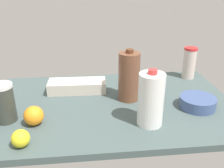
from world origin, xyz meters
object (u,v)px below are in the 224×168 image
mixing_bowl (198,102)px  orange_near_front (34,116)px  tumbler_cup (189,63)px  milk_jug (151,99)px  chocolate_milk_jug (129,76)px  shaker_bottle (4,103)px  lemon_far_back (21,138)px  egg_carton (77,86)px

mixing_bowl → orange_near_front: size_ratio=2.04×
tumbler_cup → milk_jug: bearing=-126.8°
tumbler_cup → orange_near_front: bearing=-152.6°
chocolate_milk_jug → shaker_bottle: chocolate_milk_jug is taller
tumbler_cup → shaker_bottle: tumbler_cup is taller
shaker_bottle → lemon_far_back: 22.30cm
egg_carton → chocolate_milk_jug: 30.01cm
shaker_bottle → lemon_far_back: shaker_bottle is taller
tumbler_cup → milk_jug: milk_jug is taller
egg_carton → chocolate_milk_jug: chocolate_milk_jug is taller
milk_jug → lemon_far_back: bearing=-168.8°
lemon_far_back → egg_carton: bearing=66.7°
orange_near_front → lemon_far_back: bearing=-98.7°
tumbler_cup → egg_carton: bearing=-169.2°
mixing_bowl → egg_carton: egg_carton is taller
egg_carton → orange_near_front: orange_near_front is taller
shaker_bottle → lemon_far_back: bearing=-61.7°
mixing_bowl → shaker_bottle: shaker_bottle is taller
milk_jug → lemon_far_back: milk_jug is taller
mixing_bowl → tumbler_cup: 38.90cm
tumbler_cup → chocolate_milk_jug: 48.02cm
chocolate_milk_jug → lemon_far_back: size_ratio=3.88×
shaker_bottle → milk_jug: milk_jug is taller
chocolate_milk_jug → lemon_far_back: bearing=-143.6°
tumbler_cup → shaker_bottle: size_ratio=1.12×
chocolate_milk_jug → orange_near_front: chocolate_milk_jug is taller
milk_jug → lemon_far_back: size_ratio=3.63×
shaker_bottle → milk_jug: 61.56cm
egg_carton → orange_near_front: 35.44cm
egg_carton → lemon_far_back: 49.52cm
chocolate_milk_jug → milk_jug: bearing=-78.1°
tumbler_cup → lemon_far_back: bearing=-146.1°
shaker_bottle → lemon_far_back: size_ratio=2.53×
mixing_bowl → lemon_far_back: lemon_far_back is taller
lemon_far_back → tumbler_cup: bearing=33.9°
egg_carton → milk_jug: bearing=-47.2°
chocolate_milk_jug → milk_jug: (4.99, -23.62, -0.87)cm
lemon_far_back → shaker_bottle: bearing=118.3°
tumbler_cup → milk_jug: size_ratio=0.78×
egg_carton → shaker_bottle: bearing=-136.8°
lemon_far_back → chocolate_milk_jug: bearing=36.4°
chocolate_milk_jug → milk_jug: 24.16cm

